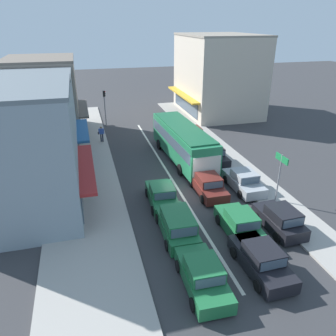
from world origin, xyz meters
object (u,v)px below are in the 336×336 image
Objects in this scene: parked_sedan_kerb_second at (244,181)px; directional_road_sign at (281,167)px; wagon_adjacent_lane_lead at (177,224)px; sedan_behind_bus_near at (203,276)px; parked_hatchback_kerb_front at (280,220)px; parked_sedan_kerb_rear at (193,134)px; parked_sedan_kerb_third at (213,155)px; sedan_queue_far_back at (240,225)px; sedan_queue_gap_filler at (208,185)px; city_bus at (183,141)px; traffic_light_downstreet at (105,102)px; sedan_behind_bus_mid at (162,196)px; sedan_adjacent_lane_trail at (261,260)px; pedestrian_with_handbag_near at (101,133)px.

directional_road_sign is (1.35, -2.32, 2.01)m from parked_sedan_kerb_second.
wagon_adjacent_lane_lead reaches higher than sedan_behind_bus_near.
parked_sedan_kerb_rear is (0.13, 16.76, -0.05)m from parked_hatchback_kerb_front.
sedan_queue_far_back is at bearing -103.31° from parked_sedan_kerb_third.
sedan_queue_gap_filler is 5.96m from parked_sedan_kerb_third.
traffic_light_downstreet is (-5.75, 12.64, 0.97)m from city_bus.
sedan_behind_bus_mid is at bearing 90.04° from sedan_behind_bus_near.
wagon_adjacent_lane_lead is at bearing 90.33° from sedan_behind_bus_near.
city_bus is 13.92m from traffic_light_downstreet.
sedan_behind_bus_near is 1.18× the size of directional_road_sign.
sedan_queue_gap_filler is 1.00× the size of traffic_light_downstreet.
parked_sedan_kerb_third is at bearing -59.18° from traffic_light_downstreet.
traffic_light_downstreet reaches higher than sedan_adjacent_lane_trail.
wagon_adjacent_lane_lead reaches higher than parked_hatchback_kerb_front.
directional_road_sign is (4.19, -2.37, 2.01)m from sedan_queue_gap_filler.
pedestrian_with_handbag_near reaches higher than wagon_adjacent_lane_lead.
sedan_behind_bus_near is at bearing -112.71° from sedan_queue_gap_filler.
wagon_adjacent_lane_lead is at bearing 129.21° from sedan_adjacent_lane_trail.
parked_sedan_kerb_rear is at bearing -43.07° from traffic_light_downstreet.
sedan_behind_bus_mid is 13.53m from parked_sedan_kerb_rear.
sedan_behind_bus_near is 2.61× the size of pedestrian_with_handbag_near.
sedan_behind_bus_near is at bearing -126.91° from parked_sedan_kerb_second.
sedan_queue_gap_filler is 1.17× the size of directional_road_sign.
sedan_behind_bus_near is 10.22m from directional_road_sign.
sedan_behind_bus_near is at bearing -89.96° from sedan_behind_bus_mid.
parked_sedan_kerb_second is (0.29, 5.36, -0.05)m from parked_hatchback_kerb_front.
wagon_adjacent_lane_lead is 1.07× the size of sedan_behind_bus_near.
directional_road_sign is at bearing -77.94° from parked_sedan_kerb_third.
parked_sedan_kerb_second is 1.00× the size of traffic_light_downstreet.
city_bus is 2.98m from parked_sedan_kerb_third.
parked_sedan_kerb_rear is at bearing 89.57° from parked_hatchback_kerb_front.
sedan_queue_far_back is at bearing 175.62° from parked_hatchback_kerb_front.
directional_road_sign is (4.13, -8.91, 0.80)m from city_bus.
directional_road_sign reaches higher than sedan_behind_bus_near.
city_bus is 11.54m from wagon_adjacent_lane_lead.
sedan_behind_bus_mid is at bearing 167.34° from directional_road_sign.
parked_sedan_kerb_rear is (2.67, 11.36, 0.00)m from sedan_queue_gap_filler.
sedan_behind_bus_mid and sedan_behind_bus_near have the same top height.
traffic_light_downstreet reaches higher than parked_sedan_kerb_rear.
parked_hatchback_kerb_front is at bearing -63.42° from pedestrian_with_handbag_near.
parked_hatchback_kerb_front is at bearing -89.93° from parked_sedan_kerb_third.
wagon_adjacent_lane_lead is at bearing -80.07° from pedestrian_with_handbag_near.
city_bus reaches higher than sedan_adjacent_lane_trail.
city_bus is 2.58× the size of sedan_queue_far_back.
parked_hatchback_kerb_front is (6.16, 3.24, 0.05)m from sedan_behind_bus_near.
sedan_adjacent_lane_trail is at bearing -92.47° from sedan_queue_gap_filler.
parked_sedan_kerb_rear is at bearing 96.32° from directional_road_sign.
sedan_behind_bus_mid is at bearing -174.96° from parked_sedan_kerb_second.
sedan_adjacent_lane_trail is 0.93× the size of wagon_adjacent_lane_lead.
parked_hatchback_kerb_front is 0.89× the size of traffic_light_downstreet.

